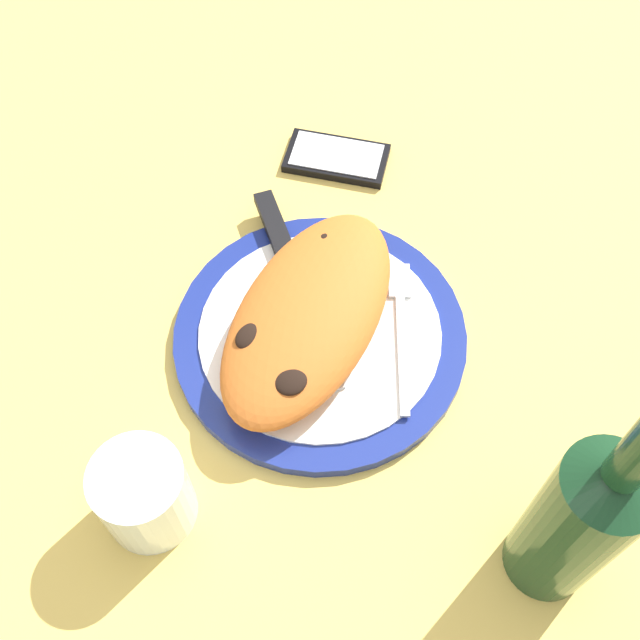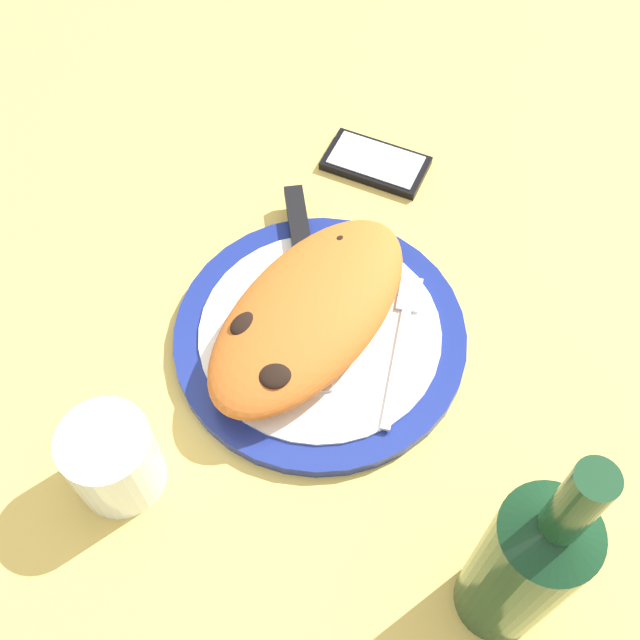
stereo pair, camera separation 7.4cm
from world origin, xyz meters
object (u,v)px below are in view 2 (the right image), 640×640
object	(u,v)px
calzone	(308,314)
smartphone	(376,163)
water_glass	(114,462)
knife	(303,251)
wine_bottle	(525,565)
plate	(320,335)
fork	(402,335)

from	to	relation	value
calzone	smartphone	distance (cm)	24.01
smartphone	water_glass	size ratio (longest dim) A/B	1.37
calzone	knife	bearing A→B (deg)	28.23
smartphone	wine_bottle	size ratio (longest dim) A/B	0.41
water_glass	wine_bottle	xyz separation A→B (cm)	(3.39, -33.36, 7.14)
smartphone	wine_bottle	bearing A→B (deg)	-146.40
plate	calzone	xyz separation A→B (cm)	(-0.20, 1.11, 3.44)
knife	plate	bearing A→B (deg)	-145.16
plate	calzone	bearing A→B (deg)	100.20
plate	smartphone	distance (cm)	23.67
fork	knife	bearing A→B (deg)	68.71
calzone	smartphone	size ratio (longest dim) A/B	2.43
knife	smartphone	world-z (taller)	knife
knife	wine_bottle	size ratio (longest dim) A/B	0.77
knife	water_glass	bearing A→B (deg)	169.94
knife	fork	bearing A→B (deg)	-111.29
plate	water_glass	distance (cm)	22.68
calzone	knife	world-z (taller)	calzone
wine_bottle	calzone	bearing A→B (deg)	55.85
calzone	water_glass	xyz separation A→B (cm)	(-19.83, 9.13, -0.56)
smartphone	calzone	bearing A→B (deg)	-174.25
wine_bottle	water_glass	bearing A→B (deg)	95.81
fork	wine_bottle	bearing A→B (deg)	-140.95
fork	smartphone	bearing A→B (deg)	27.83
fork	calzone	bearing A→B (deg)	108.58
knife	water_glass	distance (cm)	28.16
plate	fork	distance (cm)	7.99
smartphone	water_glass	xyz separation A→B (cm)	(-43.44, 6.75, 3.11)
water_glass	wine_bottle	world-z (taller)	wine_bottle
plate	wine_bottle	distance (cm)	30.19
wine_bottle	smartphone	bearing A→B (deg)	33.60
calzone	fork	distance (cm)	9.34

